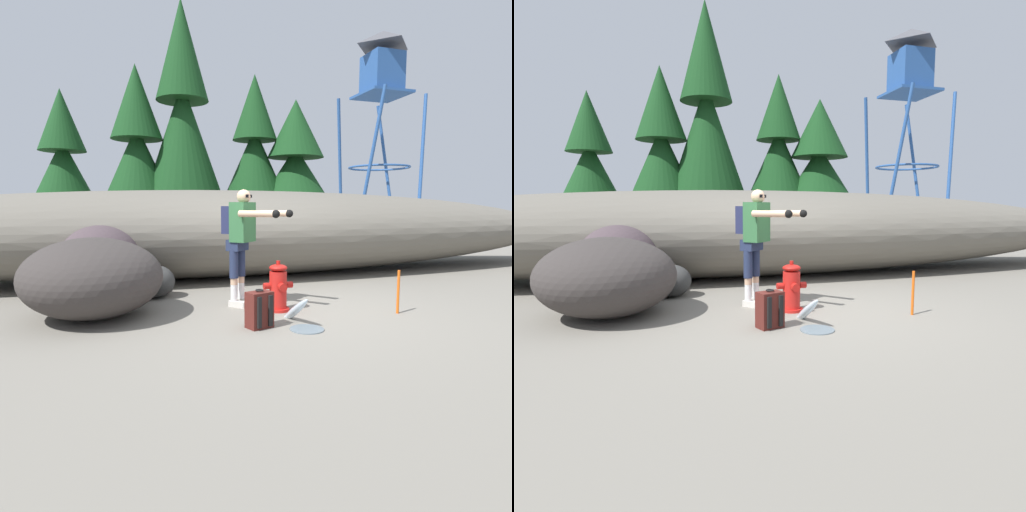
% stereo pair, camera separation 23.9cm
% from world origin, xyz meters
% --- Properties ---
extents(ground_plane, '(56.00, 56.00, 0.04)m').
position_xyz_m(ground_plane, '(0.00, 0.00, -0.02)').
color(ground_plane, slate).
extents(dirt_embankment, '(17.52, 3.20, 1.80)m').
position_xyz_m(dirt_embankment, '(0.00, 3.33, 0.90)').
color(dirt_embankment, '#666056').
rests_on(dirt_embankment, ground_plane).
extents(fire_hydrant, '(0.42, 0.38, 0.71)m').
position_xyz_m(fire_hydrant, '(-0.20, 0.05, 0.32)').
color(fire_hydrant, red).
rests_on(fire_hydrant, ground_plane).
extents(hydrant_water_jet, '(0.41, 1.03, 0.56)m').
position_xyz_m(hydrant_water_jet, '(-0.20, -0.59, 0.10)').
color(hydrant_water_jet, silver).
rests_on(hydrant_water_jet, ground_plane).
extents(utility_worker, '(0.95, 0.97, 1.70)m').
position_xyz_m(utility_worker, '(-0.60, 0.48, 1.08)').
color(utility_worker, beige).
rests_on(utility_worker, ground_plane).
extents(spare_backpack, '(0.35, 0.34, 0.47)m').
position_xyz_m(spare_backpack, '(-0.72, -0.66, 0.22)').
color(spare_backpack, '#511E19').
rests_on(spare_backpack, ground_plane).
extents(boulder_large, '(1.83, 1.92, 1.06)m').
position_xyz_m(boulder_large, '(-2.65, 0.48, 0.53)').
color(boulder_large, '#37322F').
rests_on(boulder_large, ground_plane).
extents(boulder_mid, '(1.45, 1.58, 1.16)m').
position_xyz_m(boulder_mid, '(-2.61, 1.77, 0.58)').
color(boulder_mid, '#44383C').
rests_on(boulder_mid, ground_plane).
extents(boulder_small, '(0.81, 0.81, 0.52)m').
position_xyz_m(boulder_small, '(-1.78, 1.47, 0.26)').
color(boulder_small, '#333433').
rests_on(boulder_small, ground_plane).
extents(pine_tree_far_left, '(2.20, 2.20, 5.09)m').
position_xyz_m(pine_tree_far_left, '(-3.94, 9.24, 2.86)').
color(pine_tree_far_left, '#47331E').
rests_on(pine_tree_far_left, ground_plane).
extents(pine_tree_left, '(2.39, 2.39, 5.68)m').
position_xyz_m(pine_tree_left, '(-1.73, 8.11, 3.10)').
color(pine_tree_left, '#47331E').
rests_on(pine_tree_left, ground_plane).
extents(pine_tree_center, '(2.46, 2.46, 7.64)m').
position_xyz_m(pine_tree_center, '(-0.36, 7.95, 4.16)').
color(pine_tree_center, '#47331E').
rests_on(pine_tree_center, ground_plane).
extents(pine_tree_right, '(2.22, 2.22, 5.66)m').
position_xyz_m(pine_tree_right, '(1.94, 7.91, 3.23)').
color(pine_tree_right, '#47331E').
rests_on(pine_tree_right, ground_plane).
extents(pine_tree_far_right, '(2.81, 2.81, 4.86)m').
position_xyz_m(pine_tree_far_right, '(3.17, 7.43, 2.72)').
color(pine_tree_far_right, '#47331E').
rests_on(pine_tree_far_right, ground_plane).
extents(watchtower, '(3.75, 3.75, 9.71)m').
position_xyz_m(watchtower, '(9.84, 12.70, 7.42)').
color(watchtower, '#285193').
rests_on(watchtower, ground_plane).
extents(survey_stake, '(0.04, 0.04, 0.60)m').
position_xyz_m(survey_stake, '(1.31, -0.59, 0.30)').
color(survey_stake, '#E55914').
rests_on(survey_stake, ground_plane).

